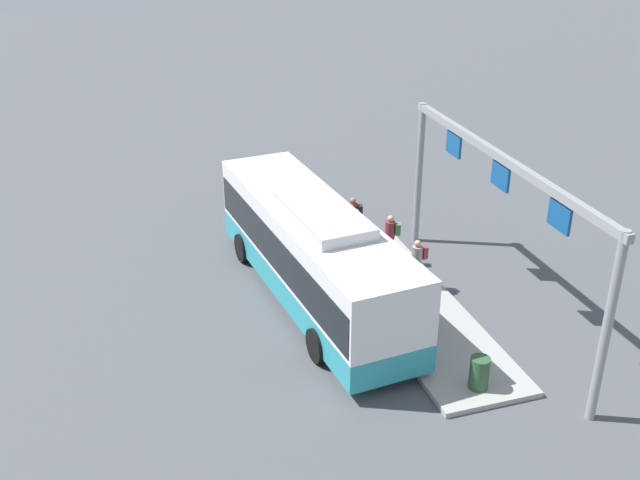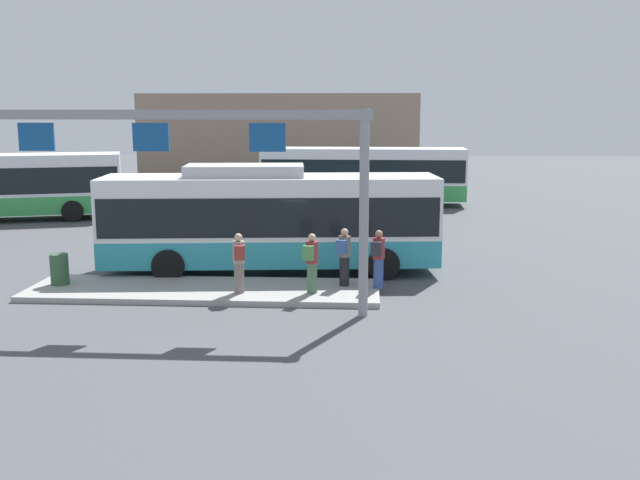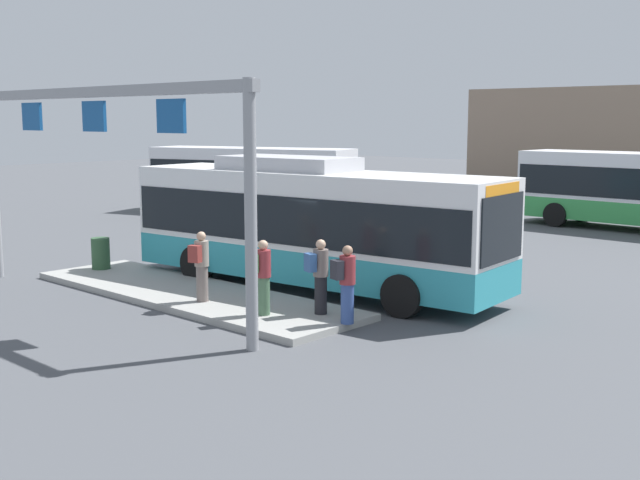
{
  "view_description": "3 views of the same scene",
  "coord_description": "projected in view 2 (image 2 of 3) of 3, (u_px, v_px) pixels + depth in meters",
  "views": [
    {
      "loc": [
        -19.91,
        6.18,
        12.35
      ],
      "look_at": [
        0.91,
        -0.51,
        1.62
      ],
      "focal_mm": 42.56,
      "sensor_mm": 36.0,
      "label": 1
    },
    {
      "loc": [
        2.99,
        -22.64,
        5.18
      ],
      "look_at": [
        1.6,
        -0.25,
        1.11
      ],
      "focal_mm": 40.6,
      "sensor_mm": 36.0,
      "label": 2
    },
    {
      "loc": [
        13.94,
        -14.86,
        4.44
      ],
      "look_at": [
        1.18,
        -0.98,
        1.54
      ],
      "focal_mm": 44.23,
      "sensor_mm": 36.0,
      "label": 3
    }
  ],
  "objects": [
    {
      "name": "ground_plane",
      "position": [
        271.0,
        272.0,
        23.34
      ],
      "size": [
        120.0,
        120.0,
        0.0
      ],
      "primitive_type": "plane",
      "color": "#4C4F54"
    },
    {
      "name": "person_boarding",
      "position": [
        378.0,
        258.0,
        20.43
      ],
      "size": [
        0.44,
        0.59,
        1.67
      ],
      "rotation": [
        0.0,
        0.0,
        1.29
      ],
      "color": "#334C8C",
      "rests_on": "platform_curb"
    },
    {
      "name": "trash_bin",
      "position": [
        59.0,
        269.0,
        20.95
      ],
      "size": [
        0.52,
        0.52,
        0.9
      ],
      "primitive_type": "cylinder",
      "color": "#2D5133",
      "rests_on": "platform_curb"
    },
    {
      "name": "person_waiting_far",
      "position": [
        239.0,
        261.0,
        19.9
      ],
      "size": [
        0.43,
        0.58,
        1.67
      ],
      "rotation": [
        0.0,
        0.0,
        1.83
      ],
      "color": "slate",
      "rests_on": "platform_curb"
    },
    {
      "name": "bus_background_right",
      "position": [
        12.0,
        183.0,
        33.93
      ],
      "size": [
        10.16,
        5.35,
        3.1
      ],
      "rotation": [
        0.0,
        0.0,
        3.45
      ],
      "color": "green",
      "rests_on": "ground"
    },
    {
      "name": "person_waiting_near",
      "position": [
        344.0,
        255.0,
        20.71
      ],
      "size": [
        0.46,
        0.59,
        1.67
      ],
      "rotation": [
        0.0,
        0.0,
        1.24
      ],
      "color": "black",
      "rests_on": "platform_curb"
    },
    {
      "name": "station_building",
      "position": [
        282.0,
        136.0,
        55.44
      ],
      "size": [
        20.36,
        8.0,
        6.29
      ],
      "primitive_type": "cube",
      "color": "gray",
      "rests_on": "ground"
    },
    {
      "name": "platform_sign_gantry",
      "position": [
        152.0,
        164.0,
        18.02
      ],
      "size": [
        10.99,
        0.24,
        5.2
      ],
      "color": "gray",
      "rests_on": "ground"
    },
    {
      "name": "bus_background_left",
      "position": [
        363.0,
        172.0,
        39.41
      ],
      "size": [
        11.03,
        2.82,
        3.1
      ],
      "rotation": [
        0.0,
        0.0,
        3.13
      ],
      "color": "green",
      "rests_on": "ground"
    },
    {
      "name": "platform_curb",
      "position": [
        204.0,
        290.0,
        20.67
      ],
      "size": [
        10.0,
        2.8,
        0.16
      ],
      "primitive_type": "cube",
      "color": "#9E9E99",
      "rests_on": "ground"
    },
    {
      "name": "bus_main",
      "position": [
        270.0,
        217.0,
        23.02
      ],
      "size": [
        10.78,
        3.56,
        3.46
      ],
      "rotation": [
        0.0,
        0.0,
        0.1
      ],
      "color": "teal",
      "rests_on": "ground"
    },
    {
      "name": "person_waiting_mid",
      "position": [
        312.0,
        262.0,
        19.87
      ],
      "size": [
        0.46,
        0.59,
        1.67
      ],
      "rotation": [
        0.0,
        0.0,
        1.24
      ],
      "color": "#476B4C",
      "rests_on": "platform_curb"
    }
  ]
}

